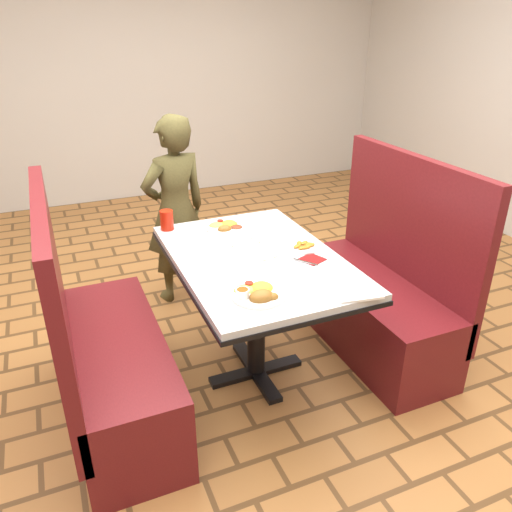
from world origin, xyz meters
The scene contains 15 objects.
room centered at (0.00, 0.00, 1.91)m, with size 7.00×7.04×2.82m.
dining_table centered at (0.00, 0.00, 0.65)m, with size 0.81×1.21×0.75m.
booth_bench_left centered at (-0.80, 0.00, 0.33)m, with size 0.47×1.20×1.17m.
booth_bench_right centered at (0.80, 0.00, 0.33)m, with size 0.47×1.20×1.17m.
diner_person centered at (-0.15, 1.07, 0.66)m, with size 0.48×0.31×1.31m, color brown.
near_dinner_plate centered at (-0.15, -0.38, 0.78)m, with size 0.25×0.25×0.08m.
far_dinner_plate centered at (-0.01, 0.41, 0.77)m, with size 0.24×0.24×0.06m.
plantain_plate centered at (0.27, -0.01, 0.76)m, with size 0.17×0.17×0.03m.
maroon_napkin centered at (0.24, -0.15, 0.75)m, with size 0.11×0.11×0.00m, color maroon.
spoon_utensil centered at (0.20, -0.17, 0.76)m, with size 0.01×0.14×0.00m, color silver.
red_tumbler centered at (-0.33, 0.53, 0.81)m, with size 0.08×0.08×0.11m, color #B51C0C.
paper_napkin centered at (0.26, -0.53, 0.76)m, with size 0.20×0.15×0.01m, color white.
knife_utensil centered at (-0.11, -0.38, 0.76)m, with size 0.01×0.15×0.00m, color #BAB9BE.
fork_utensil centered at (-0.08, -0.41, 0.76)m, with size 0.01×0.14×0.00m, color silver.
lettuce_shreds centered at (0.04, 0.06, 0.75)m, with size 0.28×0.32×0.00m, color #7AB147, non-canonical shape.
Camera 1 is at (-0.90, -2.13, 1.84)m, focal length 35.00 mm.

